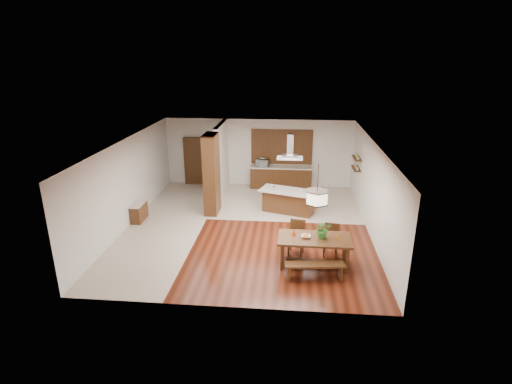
# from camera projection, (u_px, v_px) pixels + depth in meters

# --- Properties ---
(room_shell) EXTENTS (9.00, 9.04, 2.92)m
(room_shell) POSITION_uv_depth(u_px,v_px,m) (247.00, 168.00, 12.77)
(room_shell) COLOR #3A150A
(room_shell) RESTS_ON ground
(tile_hallway) EXTENTS (2.50, 9.00, 0.01)m
(tile_hallway) POSITION_uv_depth(u_px,v_px,m) (168.00, 224.00, 13.69)
(tile_hallway) COLOR beige
(tile_hallway) RESTS_ON ground
(tile_kitchen) EXTENTS (5.50, 4.00, 0.01)m
(tile_kitchen) POSITION_uv_depth(u_px,v_px,m) (286.00, 202.00, 15.70)
(tile_kitchen) COLOR beige
(tile_kitchen) RESTS_ON ground
(soffit_band) EXTENTS (8.00, 9.00, 0.02)m
(soffit_band) POSITION_uv_depth(u_px,v_px,m) (246.00, 143.00, 12.50)
(soffit_band) COLOR #3A1C0E
(soffit_band) RESTS_ON room_shell
(partition_pier) EXTENTS (0.45, 1.00, 2.90)m
(partition_pier) POSITION_uv_depth(u_px,v_px,m) (212.00, 174.00, 14.22)
(partition_pier) COLOR #321D0E
(partition_pier) RESTS_ON ground
(partition_stub) EXTENTS (0.18, 2.40, 2.90)m
(partition_stub) POSITION_uv_depth(u_px,v_px,m) (222.00, 159.00, 16.19)
(partition_stub) COLOR silver
(partition_stub) RESTS_ON ground
(hallway_console) EXTENTS (0.37, 0.88, 0.63)m
(hallway_console) POSITION_uv_depth(u_px,v_px,m) (139.00, 212.00, 13.86)
(hallway_console) COLOR #321D0E
(hallway_console) RESTS_ON ground
(hallway_doorway) EXTENTS (1.10, 0.20, 2.10)m
(hallway_doorway) POSITION_uv_depth(u_px,v_px,m) (197.00, 161.00, 17.47)
(hallway_doorway) COLOR #321D0E
(hallway_doorway) RESTS_ON ground
(rear_counter) EXTENTS (2.60, 0.62, 0.95)m
(rear_counter) POSITION_uv_depth(u_px,v_px,m) (281.00, 177.00, 17.16)
(rear_counter) COLOR #321D0E
(rear_counter) RESTS_ON ground
(kitchen_window) EXTENTS (2.60, 0.08, 1.50)m
(kitchen_window) POSITION_uv_depth(u_px,v_px,m) (282.00, 147.00, 16.98)
(kitchen_window) COLOR #A96132
(kitchen_window) RESTS_ON room_shell
(shelf_lower) EXTENTS (0.26, 0.90, 0.04)m
(shelf_lower) POSITION_uv_depth(u_px,v_px,m) (356.00, 168.00, 15.11)
(shelf_lower) COLOR #321D0E
(shelf_lower) RESTS_ON room_shell
(shelf_upper) EXTENTS (0.26, 0.90, 0.04)m
(shelf_upper) POSITION_uv_depth(u_px,v_px,m) (357.00, 158.00, 14.97)
(shelf_upper) COLOR #321D0E
(shelf_upper) RESTS_ON room_shell
(dining_table) EXTENTS (2.00, 1.02, 0.83)m
(dining_table) POSITION_uv_depth(u_px,v_px,m) (314.00, 245.00, 10.85)
(dining_table) COLOR #321D0E
(dining_table) RESTS_ON ground
(dining_bench) EXTENTS (1.58, 0.51, 0.44)m
(dining_bench) POSITION_uv_depth(u_px,v_px,m) (314.00, 271.00, 10.31)
(dining_bench) COLOR #321D0E
(dining_bench) RESTS_ON ground
(dining_chair_left) EXTENTS (0.52, 0.52, 1.00)m
(dining_chair_left) POSITION_uv_depth(u_px,v_px,m) (296.00, 238.00, 11.50)
(dining_chair_left) COLOR #321D0E
(dining_chair_left) RESTS_ON ground
(dining_chair_right) EXTENTS (0.47, 0.47, 0.94)m
(dining_chair_right) POSITION_uv_depth(u_px,v_px,m) (331.00, 241.00, 11.42)
(dining_chair_right) COLOR #321D0E
(dining_chair_right) RESTS_ON ground
(pendant_lantern) EXTENTS (0.64, 0.64, 1.31)m
(pendant_lantern) POSITION_uv_depth(u_px,v_px,m) (317.00, 188.00, 10.31)
(pendant_lantern) COLOR #FFE5C3
(pendant_lantern) RESTS_ON room_shell
(foliage_plant) EXTENTS (0.48, 0.43, 0.49)m
(foliage_plant) POSITION_uv_depth(u_px,v_px,m) (323.00, 229.00, 10.70)
(foliage_plant) COLOR #2D6F25
(foliage_plant) RESTS_ON dining_table
(fruit_bowl) EXTENTS (0.28, 0.28, 0.06)m
(fruit_bowl) POSITION_uv_depth(u_px,v_px,m) (306.00, 237.00, 10.78)
(fruit_bowl) COLOR beige
(fruit_bowl) RESTS_ON dining_table
(napkin_cone) EXTENTS (0.14, 0.14, 0.20)m
(napkin_cone) POSITION_uv_depth(u_px,v_px,m) (294.00, 232.00, 10.90)
(napkin_cone) COLOR red
(napkin_cone) RESTS_ON dining_table
(gold_ornament) EXTENTS (0.08, 0.08, 0.10)m
(gold_ornament) POSITION_uv_depth(u_px,v_px,m) (337.00, 238.00, 10.63)
(gold_ornament) COLOR gold
(gold_ornament) RESTS_ON dining_table
(kitchen_island) EXTENTS (2.25, 1.49, 0.86)m
(kitchen_island) POSITION_uv_depth(u_px,v_px,m) (289.00, 201.00, 14.53)
(kitchen_island) COLOR #321D0E
(kitchen_island) RESTS_ON ground
(range_hood) EXTENTS (0.90, 0.55, 0.87)m
(range_hood) POSITION_uv_depth(u_px,v_px,m) (290.00, 146.00, 13.86)
(range_hood) COLOR silver
(range_hood) RESTS_ON room_shell
(island_cup) EXTENTS (0.15, 0.15, 0.09)m
(island_cup) POSITION_uv_depth(u_px,v_px,m) (301.00, 190.00, 14.26)
(island_cup) COLOR silver
(island_cup) RESTS_ON kitchen_island
(microwave) EXTENTS (0.61, 0.49, 0.29)m
(microwave) POSITION_uv_depth(u_px,v_px,m) (263.00, 163.00, 16.99)
(microwave) COLOR silver
(microwave) RESTS_ON rear_counter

